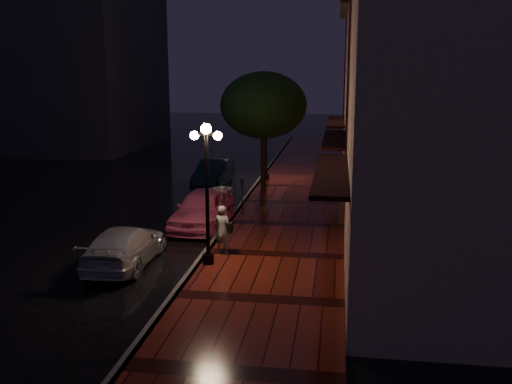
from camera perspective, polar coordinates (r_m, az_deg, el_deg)
The scene contains 15 objects.
ground at distance 22.53m, azimuth -2.79°, elevation -3.33°, with size 120.00×120.00×0.00m, color black.
sidewalk at distance 22.20m, azimuth 2.93°, elevation -3.37°, with size 4.50×60.00×0.15m, color #41120B.
curb at distance 22.51m, azimuth -2.79°, elevation -3.15°, with size 0.25×60.00×0.15m, color #595451.
storefront_near at distance 15.66m, azimuth 18.58°, elevation 5.13°, with size 5.00×8.00×8.50m, color gray.
storefront_mid at distance 23.49m, azimuth 15.37°, elevation 10.48°, with size 5.00×8.00×11.00m, color #511914.
storefront_far at distance 31.47m, azimuth 13.53°, elevation 9.04°, with size 5.00×8.00×9.00m, color #8C5951.
storefront_extra at distance 41.42m, azimuth 12.34°, elevation 10.42°, with size 5.00×12.00×10.00m, color #511914.
streetlamp_near at distance 17.10m, azimuth -4.92°, elevation 0.64°, with size 0.96×0.36×4.31m.
streetlamp_far at distance 30.74m, azimuth 1.02°, elevation 5.75°, with size 0.96×0.36×4.31m.
street_tree at distance 27.60m, azimuth 0.77°, elevation 8.46°, with size 4.16×4.16×5.80m.
pink_car at distance 22.12m, azimuth -5.35°, elevation -1.66°, with size 1.77×4.41×1.50m, color #E75F8D.
navy_car at distance 29.99m, azimuth -4.22°, elevation 1.89°, with size 1.49×4.27×1.41m, color black.
silver_car at distance 18.31m, azimuth -12.97°, elevation -5.28°, with size 1.72×4.23×1.23m, color #B1B1B9.
woman_with_umbrella at distance 18.18m, azimuth -3.40°, elevation -1.72°, with size 0.94×0.96×2.27m.
parking_meter at distance 23.49m, azimuth -1.39°, elevation -0.04°, with size 0.15×0.12×1.49m.
Camera 1 is at (4.20, -21.32, 5.96)m, focal length 40.00 mm.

